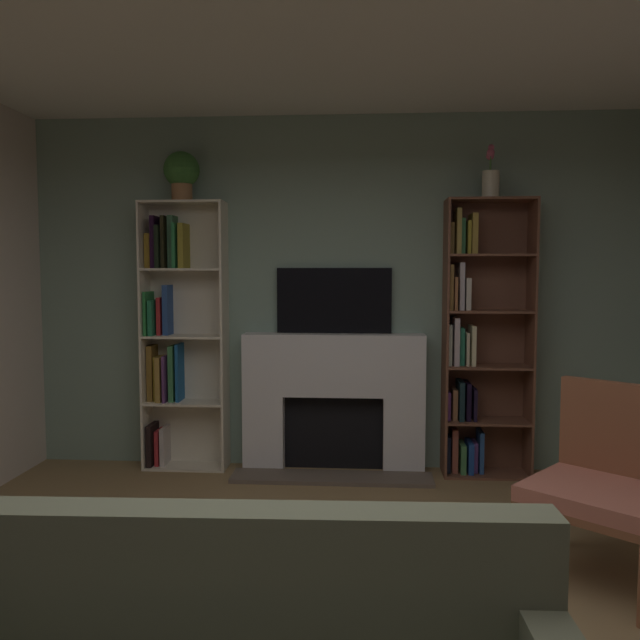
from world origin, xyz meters
name	(u,v)px	position (x,y,z in m)	size (l,w,h in m)	color
wall_back_accent	(335,293)	(0.00, 2.78, 1.41)	(4.98, 0.06, 2.81)	gray
fireplace	(334,399)	(0.00, 2.64, 0.57)	(1.53, 0.51, 1.09)	white
tv	(334,300)	(0.00, 2.72, 1.35)	(0.91, 0.06, 0.52)	black
bookshelf_left	(177,332)	(-1.26, 2.65, 1.10)	(0.66, 0.27, 2.13)	beige
bookshelf_right	(476,343)	(1.11, 2.64, 1.02)	(0.66, 0.31, 2.13)	brown
potted_plant	(182,173)	(-1.19, 2.60, 2.35)	(0.28, 0.28, 0.38)	#9C6C45
vase_with_flowers	(491,181)	(1.19, 2.60, 2.27)	(0.13, 0.13, 0.41)	beige
armchair	(607,480)	(1.49, 0.94, 0.51)	(0.89, 0.89, 0.99)	brown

